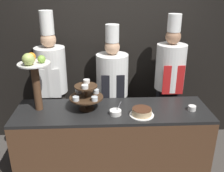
# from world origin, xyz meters

# --- Properties ---
(wall_back) EXTENTS (10.00, 0.06, 2.80)m
(wall_back) POSITION_xyz_m (0.00, 1.24, 1.40)
(wall_back) COLOR black
(wall_back) RESTS_ON ground_plane
(buffet_counter) EXTENTS (2.20, 0.64, 0.87)m
(buffet_counter) POSITION_xyz_m (0.00, 0.32, 0.43)
(buffet_counter) COLOR brown
(buffet_counter) RESTS_ON ground_plane
(tiered_stand) EXTENTS (0.38, 0.38, 0.33)m
(tiered_stand) POSITION_xyz_m (-0.29, 0.35, 1.04)
(tiered_stand) COLOR #3D2819
(tiered_stand) RESTS_ON buffet_counter
(fruit_pedestal) EXTENTS (0.34, 0.34, 0.67)m
(fruit_pedestal) POSITION_xyz_m (-0.84, 0.37, 1.31)
(fruit_pedestal) COLOR brown
(fruit_pedestal) RESTS_ON buffet_counter
(cake_round) EXTENTS (0.27, 0.27, 0.08)m
(cake_round) POSITION_xyz_m (0.31, 0.18, 0.90)
(cake_round) COLOR white
(cake_round) RESTS_ON buffet_counter
(cup_white) EXTENTS (0.09, 0.09, 0.05)m
(cup_white) POSITION_xyz_m (0.90, 0.27, 0.89)
(cup_white) COLOR white
(cup_white) RESTS_ON buffet_counter
(serving_bowl_near) EXTENTS (0.13, 0.13, 0.15)m
(serving_bowl_near) POSITION_xyz_m (0.03, 0.21, 0.89)
(serving_bowl_near) COLOR white
(serving_bowl_near) RESTS_ON buffet_counter
(chef_left) EXTENTS (0.38, 0.38, 1.91)m
(chef_left) POSITION_xyz_m (-0.75, 0.85, 1.02)
(chef_left) COLOR #38332D
(chef_left) RESTS_ON ground_plane
(chef_center_left) EXTENTS (0.41, 0.41, 1.74)m
(chef_center_left) POSITION_xyz_m (0.02, 0.85, 0.94)
(chef_center_left) COLOR #28282D
(chef_center_left) RESTS_ON ground_plane
(chef_center_right) EXTENTS (0.38, 0.38, 1.86)m
(chef_center_right) POSITION_xyz_m (0.78, 0.85, 1.02)
(chef_center_right) COLOR black
(chef_center_right) RESTS_ON ground_plane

